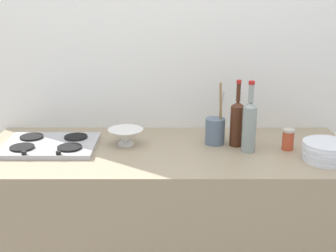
# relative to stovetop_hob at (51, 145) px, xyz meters

# --- Properties ---
(counter_block) EXTENTS (1.80, 0.70, 0.90)m
(counter_block) POSITION_rel_stovetop_hob_xyz_m (0.58, -0.03, -0.46)
(counter_block) COLOR tan
(counter_block) RESTS_ON ground
(backsplash_panel) EXTENTS (1.90, 0.06, 2.26)m
(backsplash_panel) POSITION_rel_stovetop_hob_xyz_m (0.58, 0.35, 0.21)
(backsplash_panel) COLOR white
(backsplash_panel) RESTS_ON ground
(stovetop_hob) EXTENTS (0.45, 0.34, 0.04)m
(stovetop_hob) POSITION_rel_stovetop_hob_xyz_m (0.00, 0.00, 0.00)
(stovetop_hob) COLOR #B2B2B7
(stovetop_hob) RESTS_ON counter_block
(plate_stack) EXTENTS (0.23, 0.23, 0.09)m
(plate_stack) POSITION_rel_stovetop_hob_xyz_m (1.31, -0.17, 0.03)
(plate_stack) COLOR white
(plate_stack) RESTS_ON counter_block
(wine_bottle_leftmost) EXTENTS (0.07, 0.07, 0.34)m
(wine_bottle_leftmost) POSITION_rel_stovetop_hob_xyz_m (0.97, -0.05, 0.12)
(wine_bottle_leftmost) COLOR gray
(wine_bottle_leftmost) RESTS_ON counter_block
(wine_bottle_mid_left) EXTENTS (0.07, 0.07, 0.33)m
(wine_bottle_mid_left) POSITION_rel_stovetop_hob_xyz_m (0.92, 0.03, 0.11)
(wine_bottle_mid_left) COLOR #472314
(wine_bottle_mid_left) RESTS_ON counter_block
(mixing_bowl) EXTENTS (0.18, 0.18, 0.08)m
(mixing_bowl) POSITION_rel_stovetop_hob_xyz_m (0.37, 0.04, 0.03)
(mixing_bowl) COLOR white
(mixing_bowl) RESTS_ON counter_block
(utensil_crock) EXTENTS (0.10, 0.10, 0.32)m
(utensil_crock) POSITION_rel_stovetop_hob_xyz_m (0.82, 0.06, 0.06)
(utensil_crock) COLOR slate
(utensil_crock) RESTS_ON counter_block
(condiment_jar_front) EXTENTS (0.06, 0.06, 0.10)m
(condiment_jar_front) POSITION_rel_stovetop_hob_xyz_m (1.16, -0.03, 0.04)
(condiment_jar_front) COLOR #C64C2D
(condiment_jar_front) RESTS_ON counter_block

